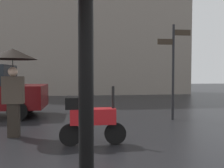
% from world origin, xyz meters
% --- Properties ---
extents(pedestrian_with_umbrella, '(1.11, 1.11, 2.08)m').
position_xyz_m(pedestrian_with_umbrella, '(-1.52, 3.41, 1.69)').
color(pedestrian_with_umbrella, '#2A241E').
rests_on(pedestrian_with_umbrella, ground).
extents(parked_scooter, '(1.40, 0.32, 1.23)m').
position_xyz_m(parked_scooter, '(0.26, 2.55, 0.56)').
color(parked_scooter, black).
rests_on(parked_scooter, ground).
extents(street_signpost, '(1.08, 0.08, 3.05)m').
position_xyz_m(street_signpost, '(2.99, 4.98, 1.85)').
color(street_signpost, black).
rests_on(street_signpost, ground).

